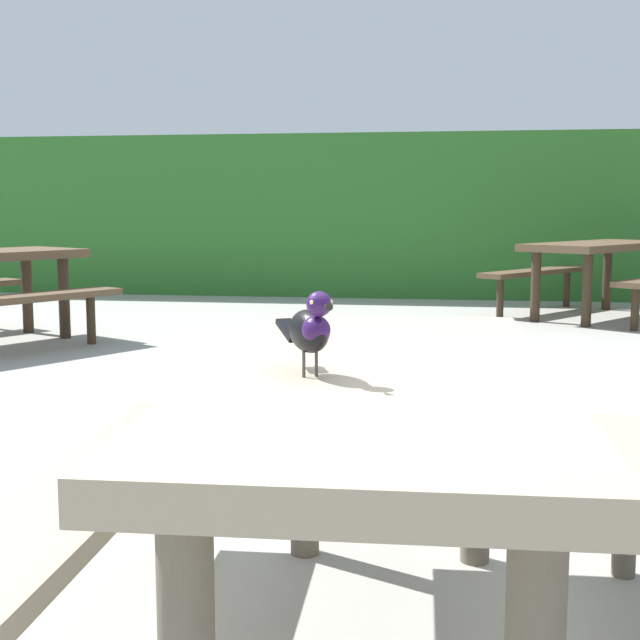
{
  "coord_description": "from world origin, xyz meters",
  "views": [
    {
      "loc": [
        0.04,
        -1.89,
        1.09
      ],
      "look_at": [
        -0.27,
        0.07,
        0.84
      ],
      "focal_mm": 50.01,
      "sensor_mm": 36.0,
      "label": 1
    }
  ],
  "objects": [
    {
      "name": "hedge_wall",
      "position": [
        0.0,
        9.37,
        0.97
      ],
      "size": [
        28.0,
        1.5,
        1.95
      ],
      "primitive_type": "cube",
      "color": "#2D6B28",
      "rests_on": "ground"
    },
    {
      "name": "picnic_table_foreground",
      "position": [
        -0.14,
        0.08,
        0.56
      ],
      "size": [
        1.75,
        1.83,
        0.74
      ],
      "color": "gray",
      "rests_on": "ground"
    },
    {
      "name": "bird_grackle",
      "position": [
        -0.27,
        -0.09,
        0.84
      ],
      "size": [
        0.17,
        0.26,
        0.18
      ],
      "color": "black",
      "rests_on": "picnic_table_foreground"
    },
    {
      "name": "picnic_table_far_centre",
      "position": [
        1.38,
        7.15,
        0.56
      ],
      "size": [
        2.37,
        2.37,
        0.74
      ],
      "color": "brown",
      "rests_on": "ground"
    }
  ]
}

